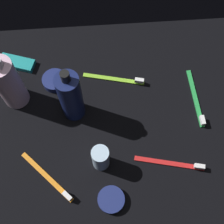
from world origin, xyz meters
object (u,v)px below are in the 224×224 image
Objects in this scene: lotion_bottle at (71,97)px; cream_tin_left at (55,81)px; deodorant_stick at (101,158)px; cream_tin_right at (111,200)px; bodywash_bottle at (8,83)px; toothbrush_red at (174,164)px; toothbrush_orange at (50,179)px; snack_bar_teal at (17,63)px; toothbrush_lime at (117,79)px; toothbrush_green at (196,101)px.

cream_tin_left is (5.40, -9.56, -7.78)cm from lotion_bottle.
deodorant_stick reaches higher than cream_tin_left.
cream_tin_right is (-8.42, 24.79, -8.01)cm from lotion_bottle.
cream_tin_right is (-24.52, 30.00, -7.85)cm from bodywash_bottle.
lotion_bottle is at bearing 162.04° from bodywash_bottle.
toothbrush_red and cream_tin_left have the same top height.
toothbrush_orange is 1.32× the size of snack_bar_teal.
toothbrush_lime is at bearing 178.41° from cream_tin_left.
toothbrush_green is at bearing 174.56° from bodywash_bottle.
lotion_bottle is 31.41cm from toothbrush_red.
lotion_bottle is 1.05× the size of bodywash_bottle.
toothbrush_lime is at bearing -64.42° from toothbrush_red.
deodorant_stick is 0.50× the size of toothbrush_lime.
toothbrush_green is 1.73× the size of snack_bar_teal.
snack_bar_teal is (41.84, -33.68, 0.14)cm from toothbrush_red.
lotion_bottle is 17.11cm from deodorant_stick.
toothbrush_lime is 1.30× the size of toothbrush_orange.
toothbrush_lime is (21.65, -8.64, 0.00)cm from toothbrush_green.
toothbrush_lime is 28.84cm from toothbrush_red.
cream_tin_left is 37.02cm from cream_tin_right.
deodorant_stick is 39.67cm from snack_bar_teal.
bodywash_bottle is 1.07× the size of toothbrush_red.
toothbrush_green is at bearing -150.66° from deodorant_stick.
toothbrush_red is at bearing 62.10° from toothbrush_green.
toothbrush_red is (-31.75, -1.71, 0.00)cm from toothbrush_orange.
toothbrush_green reaches higher than cream_tin_right.
bodywash_bottle is 1.83× the size of snack_bar_teal.
cream_tin_left is 1.06× the size of cream_tin_right.
deodorant_stick reaches higher than cream_tin_right.
bodywash_bottle is 51.28cm from toothbrush_green.
bodywash_bottle is 1.06× the size of toothbrush_green.
lotion_bottle is at bearing -71.23° from cream_tin_right.
toothbrush_orange is at bearing 3.08° from toothbrush_red.
bodywash_bottle is at bearing 22.10° from cream_tin_left.
cream_tin_right is at bearing 44.23° from toothbrush_green.
toothbrush_green and toothbrush_lime have the same top height.
lotion_bottle reaches higher than toothbrush_red.
bodywash_bottle is (16.09, -5.22, -0.17)cm from lotion_bottle.
toothbrush_orange is at bearing -22.12° from cream_tin_right.
lotion_bottle reaches higher than toothbrush_orange.
toothbrush_green is at bearing -179.31° from lotion_bottle.
toothbrush_orange is 36.80cm from snack_bar_teal.
snack_bar_teal is at bearing -86.85° from bodywash_bottle.
toothbrush_green is 23.31cm from toothbrush_lime.
toothbrush_red is at bearing 115.58° from toothbrush_lime.
toothbrush_orange is (6.63, 18.67, -8.25)cm from lotion_bottle.
toothbrush_orange reaches higher than cream_tin_right.
toothbrush_orange is (40.94, 19.08, 0.00)cm from toothbrush_green.
deodorant_stick is (-22.63, 20.41, -4.20)cm from bodywash_bottle.
toothbrush_red is 53.71cm from snack_bar_teal.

